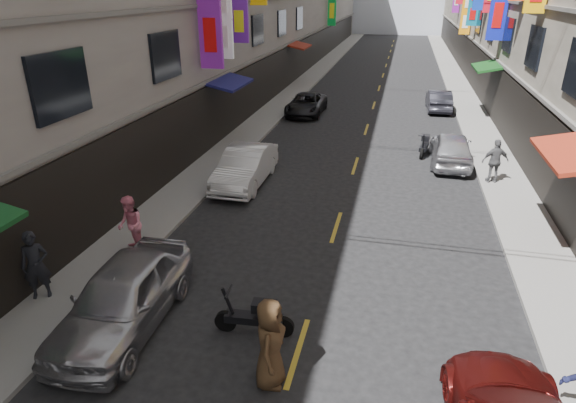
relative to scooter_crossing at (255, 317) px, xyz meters
The scene contains 15 objects.
sidewalk_left 30.03m from the scooter_crossing, 99.49° to the left, with size 2.00×90.00×0.12m, color slate.
sidewalk_right 30.45m from the scooter_crossing, 76.62° to the left, with size 2.00×90.00×0.12m, color slate.
street_awnings 13.86m from the scooter_crossing, 90.89° to the left, with size 13.99×35.20×0.41m.
lane_markings 26.64m from the scooter_crossing, 87.75° to the left, with size 0.12×80.20×0.01m.
scooter_crossing is the anchor object (origin of this frame).
scooter_far_right 14.43m from the scooter_crossing, 74.02° to the left, with size 0.59×1.80×1.14m.
car_left_near 3.00m from the scooter_crossing, behind, with size 1.82×4.53×1.54m, color #B4B4B9.
car_left_mid 9.03m from the scooter_crossing, 109.09° to the left, with size 1.54×4.41×1.45m, color silver.
car_left_far 20.45m from the scooter_crossing, 97.96° to the left, with size 2.02×4.38×1.22m, color black.
car_right_mid 13.76m from the scooter_crossing, 68.48° to the left, with size 1.69×4.20×1.43m, color #BCBCC1.
car_right_far 23.63m from the scooter_crossing, 77.66° to the left, with size 1.36×3.89×1.28m, color #2A2A33.
pedestrian_lnear 5.52m from the scooter_crossing, behind, with size 0.64×0.59×1.76m, color black.
pedestrian_lfar 5.10m from the scooter_crossing, 150.40° to the left, with size 0.83×0.57×1.71m, color pink.
pedestrian_rfar 12.46m from the scooter_crossing, 58.62° to the left, with size 1.01×0.57×1.72m, color #4F4F51.
pedestrian_crossing 1.59m from the scooter_crossing, 62.03° to the right, with size 0.93×0.63×1.90m, color #49321D.
Camera 1 is at (1.62, 4.11, 7.12)m, focal length 30.00 mm.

